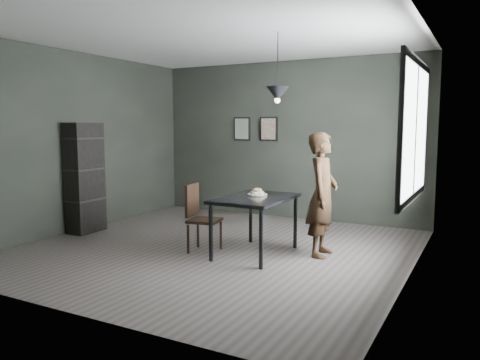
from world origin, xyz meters
The scene contains 13 objects.
ground centered at (0.00, 0.00, 0.00)m, with size 5.00×5.00×0.00m, color #36312F.
back_wall centered at (0.00, 2.50, 1.40)m, with size 5.00×0.10×2.80m, color black.
ceiling centered at (0.00, 0.00, 2.80)m, with size 5.00×5.00×0.02m.
window_assembly centered at (2.47, 0.20, 1.60)m, with size 0.04×1.96×1.56m.
cafe_table centered at (0.60, 0.00, 0.67)m, with size 0.80×1.20×0.75m.
white_plate centered at (0.56, 0.13, 0.76)m, with size 0.23×0.23×0.01m, color white.
donut_pile centered at (0.56, 0.13, 0.79)m, with size 0.21×0.21×0.09m.
woman centered at (1.37, 0.36, 0.79)m, with size 0.58×0.38×1.58m, color black.
wood_chair centered at (-0.13, -0.20, 0.51)m, with size 0.45×0.45×0.90m.
shelf_unit centered at (-2.32, -0.08, 0.85)m, with size 0.32×0.57×1.70m, color black.
pendant_lamp centered at (0.85, 0.10, 2.05)m, with size 0.28×0.28×0.86m.
framed_print_left centered at (-0.90, 2.47, 1.60)m, with size 0.34×0.04×0.44m.
framed_print_right centered at (-0.35, 2.47, 1.60)m, with size 0.34×0.04×0.44m.
Camera 1 is at (3.21, -5.31, 1.65)m, focal length 35.00 mm.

